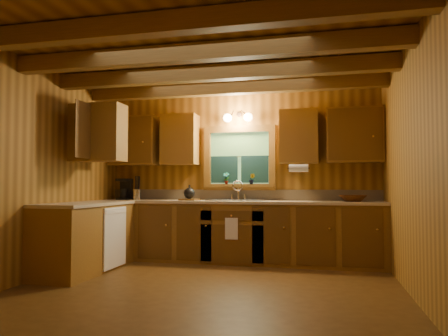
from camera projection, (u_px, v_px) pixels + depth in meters
room at (208, 169)px, 4.66m from camera, size 4.20×4.20×4.20m
ceiling_beams at (208, 64)px, 4.71m from camera, size 4.20×2.54×0.18m
base_cabinets at (198, 234)px, 5.98m from camera, size 4.20×2.22×0.86m
countertop at (199, 203)px, 6.01m from camera, size 4.20×2.24×0.04m
backsplash at (240, 195)px, 6.48m from camera, size 4.20×0.02×0.16m
dishwasher_panel at (115, 237)px, 5.61m from camera, size 0.02×0.60×0.80m
upper_cabinets at (196, 137)px, 6.20m from camera, size 4.19×1.77×0.78m
window at (239, 159)px, 6.49m from camera, size 1.12×0.08×1.00m
window_sill at (239, 186)px, 6.43m from camera, size 1.06×0.14×0.04m
wall_sconce at (238, 117)px, 6.40m from camera, size 0.45×0.21×0.17m
paper_towel_roll at (299, 168)px, 5.95m from camera, size 0.27×0.11×0.11m
dish_towel at (231, 229)px, 5.86m from camera, size 0.18×0.01×0.30m
sink at (236, 204)px, 6.20m from camera, size 0.82×0.48×0.43m
coffee_maker at (125, 189)px, 6.69m from camera, size 0.19×0.24×0.33m
utensil_crock at (137, 194)px, 6.60m from camera, size 0.13×0.13×0.37m
cutting_board at (189, 200)px, 6.29m from camera, size 0.31×0.25×0.02m
teakettle at (189, 193)px, 6.29m from camera, size 0.17×0.17×0.21m
wicker_basket at (353, 198)px, 5.84m from camera, size 0.41×0.41×0.09m
potted_plant_left at (226, 178)px, 6.47m from camera, size 0.10×0.07×0.19m
potted_plant_right at (252, 179)px, 6.37m from camera, size 0.10×0.09×0.17m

